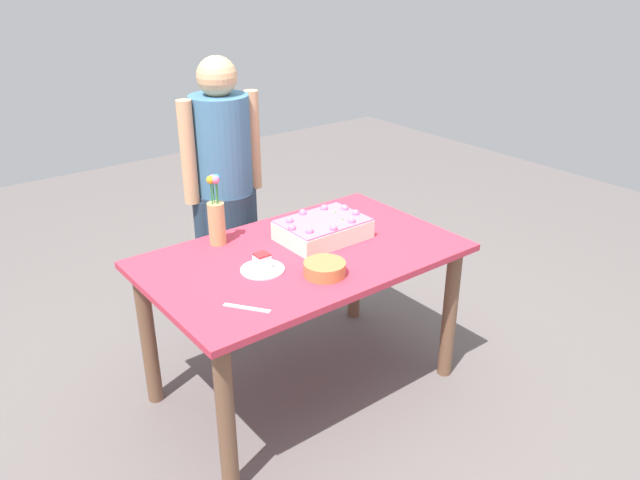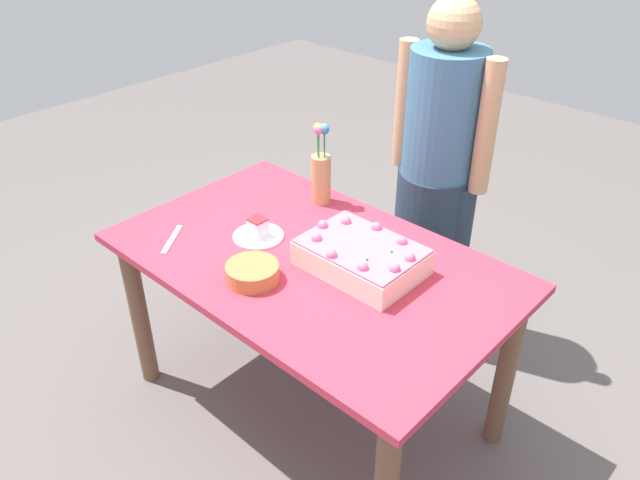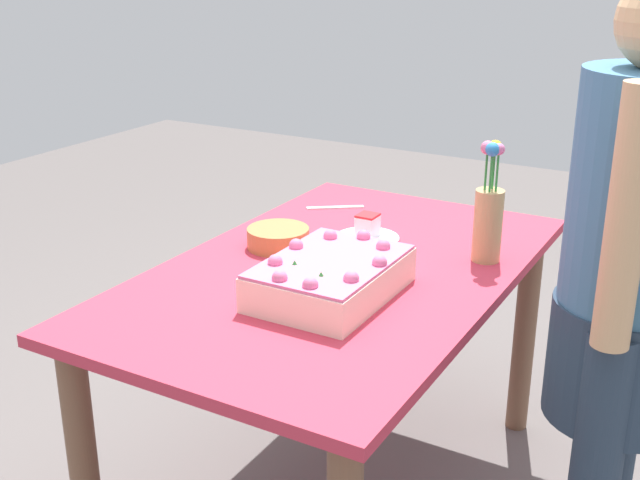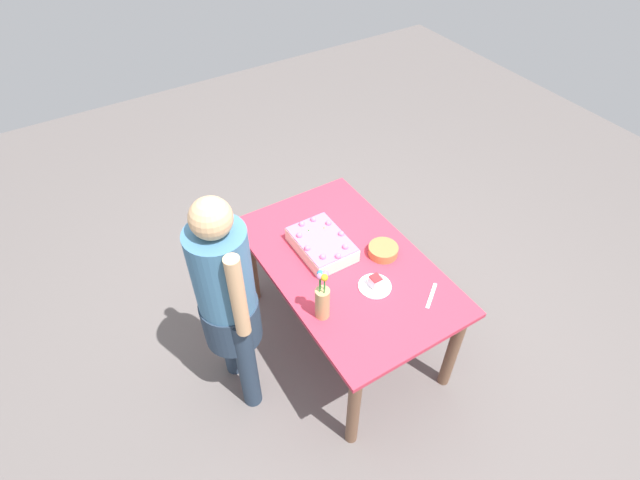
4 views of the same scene
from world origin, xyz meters
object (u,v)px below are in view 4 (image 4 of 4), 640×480
object	(u,v)px
flower_vase	(322,299)
serving_plate_with_slice	(375,284)
person_standing	(227,296)
sheet_cake	(322,244)
fruit_bowl	(383,250)
cake_knife	(431,296)

from	to	relation	value
flower_vase	serving_plate_with_slice	bearing A→B (deg)	92.12
serving_plate_with_slice	person_standing	size ratio (longest dim) A/B	0.12
serving_plate_with_slice	flower_vase	xyz separation A→B (m)	(0.01, -0.35, 0.11)
sheet_cake	serving_plate_with_slice	bearing A→B (deg)	14.03
sheet_cake	fruit_bowl	bearing A→B (deg)	53.02
cake_knife	flower_vase	world-z (taller)	flower_vase
cake_knife	fruit_bowl	world-z (taller)	fruit_bowl
person_standing	cake_knife	bearing A→B (deg)	-25.78
sheet_cake	flower_vase	world-z (taller)	flower_vase
cake_knife	fruit_bowl	size ratio (longest dim) A/B	1.07
sheet_cake	serving_plate_with_slice	size ratio (longest dim) A/B	2.12
fruit_bowl	cake_knife	bearing A→B (deg)	4.96
sheet_cake	cake_knife	bearing A→B (deg)	27.81
serving_plate_with_slice	person_standing	distance (m)	0.81
cake_knife	person_standing	bearing A→B (deg)	118.66
fruit_bowl	serving_plate_with_slice	bearing A→B (deg)	-46.35
flower_vase	fruit_bowl	world-z (taller)	flower_vase
sheet_cake	cake_knife	distance (m)	0.70
serving_plate_with_slice	fruit_bowl	size ratio (longest dim) A/B	1.06
sheet_cake	person_standing	world-z (taller)	person_standing
cake_knife	flower_vase	size ratio (longest dim) A/B	0.57
fruit_bowl	person_standing	xyz separation A→B (m)	(-0.08, -0.95, 0.10)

